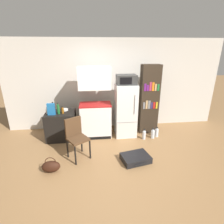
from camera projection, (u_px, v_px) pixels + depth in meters
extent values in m
plane|color=olive|center=(117.00, 163.00, 3.80)|extent=(24.00, 24.00, 0.00)
cube|color=beige|center=(115.00, 85.00, 5.23)|extent=(6.40, 0.10, 2.62)
cube|color=black|center=(61.00, 125.00, 4.73)|extent=(0.77, 0.63, 0.75)
cube|color=white|center=(96.00, 120.00, 4.85)|extent=(0.83, 0.52, 0.91)
cube|color=#B21E1E|center=(95.00, 104.00, 4.69)|extent=(0.84, 0.53, 0.03)
cube|color=white|center=(94.00, 78.00, 4.45)|extent=(0.83, 0.44, 0.57)
cube|color=black|center=(97.00, 138.00, 4.75)|extent=(0.79, 0.01, 0.08)
cube|color=silver|center=(126.00, 110.00, 4.82)|extent=(0.56, 0.57, 1.45)
cube|color=gray|center=(127.00, 122.00, 4.63)|extent=(0.54, 0.01, 0.01)
cylinder|color=silver|center=(135.00, 104.00, 4.47)|extent=(0.02, 0.02, 0.51)
cube|color=#333333|center=(126.00, 80.00, 4.53)|extent=(0.52, 0.37, 0.25)
cube|color=black|center=(126.00, 81.00, 4.35)|extent=(0.30, 0.01, 0.17)
cube|color=#2D2319|center=(149.00, 100.00, 4.93)|extent=(0.51, 0.30, 1.95)
cube|color=slate|center=(144.00, 106.00, 4.81)|extent=(0.05, 0.01, 0.19)
cube|color=tan|center=(147.00, 105.00, 4.81)|extent=(0.05, 0.01, 0.24)
cube|color=slate|center=(149.00, 105.00, 4.82)|extent=(0.06, 0.01, 0.23)
cube|color=#332856|center=(152.00, 106.00, 4.83)|extent=(0.06, 0.01, 0.18)
cube|color=red|center=(154.00, 105.00, 4.84)|extent=(0.06, 0.01, 0.18)
cube|color=gold|center=(157.00, 105.00, 4.85)|extent=(0.04, 0.01, 0.19)
cube|color=#661E75|center=(145.00, 87.00, 4.63)|extent=(0.06, 0.01, 0.20)
cube|color=#661E75|center=(148.00, 88.00, 4.65)|extent=(0.06, 0.01, 0.16)
cube|color=#A33351|center=(151.00, 87.00, 4.64)|extent=(0.06, 0.01, 0.24)
cube|color=orange|center=(153.00, 87.00, 4.65)|extent=(0.06, 0.01, 0.23)
cube|color=tan|center=(156.00, 87.00, 4.67)|extent=(0.05, 0.01, 0.19)
cube|color=#1E7033|center=(158.00, 87.00, 4.68)|extent=(0.05, 0.01, 0.18)
cylinder|color=black|center=(53.00, 108.00, 4.66)|extent=(0.08, 0.08, 0.20)
cylinder|color=black|center=(53.00, 104.00, 4.62)|extent=(0.04, 0.04, 0.04)
cylinder|color=black|center=(53.00, 103.00, 4.61)|extent=(0.04, 0.04, 0.02)
cylinder|color=brown|center=(63.00, 111.00, 4.51)|extent=(0.06, 0.06, 0.15)
cylinder|color=brown|center=(62.00, 107.00, 4.48)|extent=(0.03, 0.03, 0.03)
cylinder|color=black|center=(62.00, 107.00, 4.47)|extent=(0.03, 0.03, 0.02)
cylinder|color=silver|center=(47.00, 111.00, 4.52)|extent=(0.08, 0.08, 0.12)
cylinder|color=silver|center=(47.00, 109.00, 4.49)|extent=(0.04, 0.04, 0.02)
cylinder|color=black|center=(47.00, 108.00, 4.49)|extent=(0.04, 0.04, 0.01)
cylinder|color=#1E6028|center=(58.00, 110.00, 4.47)|extent=(0.07, 0.07, 0.23)
cylinder|color=#1E6028|center=(58.00, 104.00, 4.42)|extent=(0.03, 0.03, 0.04)
cylinder|color=black|center=(58.00, 103.00, 4.41)|extent=(0.03, 0.03, 0.02)
cylinder|color=silver|center=(65.00, 110.00, 4.74)|extent=(0.17, 0.17, 0.05)
cube|color=#1E66A8|center=(51.00, 109.00, 4.39)|extent=(0.19, 0.07, 0.30)
cylinder|color=black|center=(75.00, 155.00, 3.65)|extent=(0.04, 0.04, 0.46)
cylinder|color=black|center=(90.00, 149.00, 3.87)|extent=(0.04, 0.04, 0.46)
cylinder|color=black|center=(67.00, 148.00, 3.92)|extent=(0.04, 0.04, 0.46)
cylinder|color=black|center=(82.00, 143.00, 4.14)|extent=(0.04, 0.04, 0.46)
cube|color=#4C331E|center=(78.00, 139.00, 3.81)|extent=(0.55, 0.55, 0.04)
cube|color=#4C331E|center=(73.00, 127.00, 3.86)|extent=(0.34, 0.25, 0.42)
cube|color=black|center=(136.00, 158.00, 3.84)|extent=(0.68, 0.56, 0.14)
cylinder|color=black|center=(141.00, 164.00, 3.63)|extent=(0.27, 0.08, 0.02)
ellipsoid|color=#33190F|center=(51.00, 167.00, 3.48)|extent=(0.36, 0.20, 0.24)
torus|color=#33190F|center=(50.00, 162.00, 3.44)|extent=(0.21, 0.02, 0.21)
cylinder|color=silver|center=(157.00, 133.00, 4.89)|extent=(0.10, 0.10, 0.22)
cylinder|color=silver|center=(157.00, 129.00, 4.85)|extent=(0.04, 0.04, 0.04)
cylinder|color=black|center=(157.00, 128.00, 4.84)|extent=(0.05, 0.05, 0.02)
cylinder|color=silver|center=(144.00, 135.00, 4.75)|extent=(0.09, 0.09, 0.23)
cylinder|color=silver|center=(144.00, 131.00, 4.70)|extent=(0.04, 0.04, 0.04)
cylinder|color=black|center=(144.00, 130.00, 4.69)|extent=(0.05, 0.05, 0.02)
cylinder|color=silver|center=(153.00, 134.00, 4.81)|extent=(0.10, 0.10, 0.23)
cylinder|color=silver|center=(153.00, 130.00, 4.76)|extent=(0.04, 0.04, 0.04)
cylinder|color=black|center=(153.00, 129.00, 4.75)|extent=(0.05, 0.05, 0.02)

